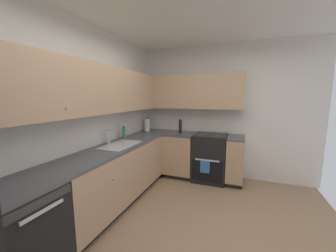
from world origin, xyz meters
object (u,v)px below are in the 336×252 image
Objects in this scene: oil_bottle at (180,126)px; oven_range at (210,157)px; soap_bottle at (124,133)px; dishwasher at (20,236)px; paper_towel_roll at (147,125)px.

oven_range is at bearing -88.27° from oil_bottle.
oven_range is 1.72m from soap_bottle.
dishwasher is 0.82× the size of oven_range.
soap_bottle is at bearing 178.67° from paper_towel_roll.
dishwasher is 2.83m from paper_towel_roll.
oil_bottle is at bearing -12.02° from dishwasher.
oven_range is at bearing -23.29° from dishwasher.
soap_bottle reaches higher than dishwasher.
dishwasher is 2.99× the size of oil_bottle.
oven_range is 0.84m from oil_bottle.
dishwasher is 2.73× the size of paper_towel_roll.
oil_bottle reaches higher than oven_range.
oven_range is 4.64× the size of soap_bottle.
oven_range reaches higher than dishwasher.
oven_range is 3.64× the size of oil_bottle.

